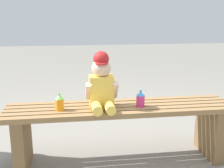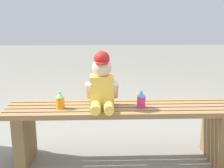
{
  "view_description": "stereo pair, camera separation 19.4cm",
  "coord_description": "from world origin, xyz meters",
  "px_view_note": "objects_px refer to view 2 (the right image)",
  "views": [
    {
      "loc": [
        -0.33,
        -1.91,
        1.1
      ],
      "look_at": [
        -0.07,
        -0.05,
        0.62
      ],
      "focal_mm": 44.77,
      "sensor_mm": 36.0,
      "label": 1
    },
    {
      "loc": [
        -0.14,
        -1.93,
        1.1
      ],
      "look_at": [
        -0.07,
        -0.05,
        0.62
      ],
      "focal_mm": 44.77,
      "sensor_mm": 36.0,
      "label": 2
    }
  ],
  "objects_px": {
    "park_bench": "(121,124)",
    "sippy_cup_right": "(141,100)",
    "child_figure": "(102,83)",
    "sippy_cup_left": "(60,101)"
  },
  "relations": [
    {
      "from": "sippy_cup_left",
      "to": "sippy_cup_right",
      "type": "distance_m",
      "value": 0.58
    },
    {
      "from": "park_bench",
      "to": "sippy_cup_right",
      "type": "bearing_deg",
      "value": -13.9
    },
    {
      "from": "child_figure",
      "to": "sippy_cup_left",
      "type": "xyz_separation_m",
      "value": [
        -0.3,
        -0.02,
        -0.12
      ]
    },
    {
      "from": "child_figure",
      "to": "park_bench",
      "type": "bearing_deg",
      "value": 6.28
    },
    {
      "from": "park_bench",
      "to": "sippy_cup_left",
      "type": "distance_m",
      "value": 0.48
    },
    {
      "from": "sippy_cup_left",
      "to": "sippy_cup_right",
      "type": "bearing_deg",
      "value": 0.0
    },
    {
      "from": "park_bench",
      "to": "child_figure",
      "type": "bearing_deg",
      "value": -173.72
    },
    {
      "from": "park_bench",
      "to": "sippy_cup_right",
      "type": "relative_size",
      "value": 13.46
    },
    {
      "from": "sippy_cup_left",
      "to": "child_figure",
      "type": "bearing_deg",
      "value": 3.76
    },
    {
      "from": "park_bench",
      "to": "sippy_cup_left",
      "type": "xyz_separation_m",
      "value": [
        -0.44,
        -0.03,
        0.2
      ]
    }
  ]
}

